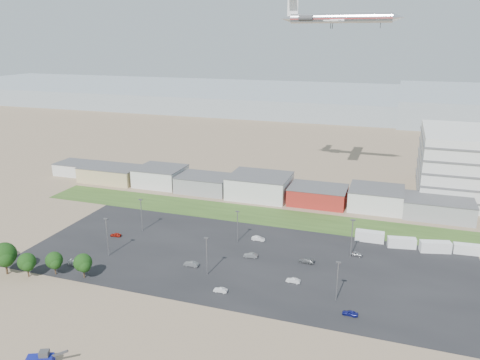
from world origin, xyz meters
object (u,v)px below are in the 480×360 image
at_px(parked_car_4, 191,264).
at_px(telehandler, 40,359).
at_px(parked_car_1, 293,280).
at_px(parked_car_10, 76,263).
at_px(parked_car_7, 251,255).
at_px(parked_car_12, 306,261).
at_px(box_trailer_a, 370,236).
at_px(parked_car_2, 350,313).
at_px(parked_car_8, 356,254).
at_px(parked_car_11, 258,239).
at_px(airliner, 340,18).
at_px(parked_car_13, 220,290).
at_px(parked_car_5, 116,235).

bearing_deg(parked_car_4, telehandler, -12.67).
distance_m(parked_car_1, parked_car_10, 56.56).
distance_m(parked_car_7, parked_car_12, 15.02).
relative_size(parked_car_1, parked_car_4, 0.88).
height_order(telehandler, parked_car_4, telehandler).
distance_m(box_trailer_a, parked_car_2, 40.87).
bearing_deg(parked_car_10, box_trailer_a, -61.42).
distance_m(parked_car_2, parked_car_8, 29.72).
xyz_separation_m(parked_car_4, parked_car_7, (13.17, 9.80, -0.02)).
distance_m(parked_car_1, parked_car_11, 25.71).
distance_m(airliner, parked_car_11, 85.21).
bearing_deg(parked_car_12, parked_car_10, -64.65).
bearing_deg(parked_car_2, box_trailer_a, -178.79).
distance_m(parked_car_8, parked_car_10, 74.92).
distance_m(telehandler, parked_car_4, 45.28).
bearing_deg(parked_car_13, parked_car_1, 121.37).
height_order(parked_car_1, parked_car_4, parked_car_4).
relative_size(parked_car_8, parked_car_13, 1.02).
bearing_deg(parked_car_13, airliner, 169.82).
height_order(telehandler, parked_car_13, telehandler).
relative_size(parked_car_7, parked_car_11, 0.99).
bearing_deg(parked_car_1, airliner, -177.08).
height_order(airliner, parked_car_8, airliner).
xyz_separation_m(parked_car_5, parked_car_11, (41.34, 10.93, 0.08)).
height_order(telehandler, parked_car_7, telehandler).
relative_size(telehandler, parked_car_5, 2.25).
distance_m(box_trailer_a, parked_car_13, 51.34).
bearing_deg(parked_car_10, parked_car_12, -70.70).
bearing_deg(parked_car_2, parked_car_11, -132.92).
relative_size(box_trailer_a, parked_car_10, 1.86).
height_order(parked_car_4, parked_car_11, parked_car_4).
bearing_deg(parked_car_2, airliner, -166.03).
bearing_deg(airliner, parked_car_13, -97.83).
bearing_deg(parked_car_13, telehandler, -33.78).
distance_m(parked_car_4, parked_car_10, 30.17).
bearing_deg(airliner, parked_car_12, -86.47).
bearing_deg(parked_car_4, parked_car_10, -72.36).
height_order(parked_car_10, parked_car_13, parked_car_10).
xyz_separation_m(parked_car_2, parked_car_8, (-1.45, 29.68, 0.00)).
bearing_deg(parked_car_1, parked_car_7, -123.42).
bearing_deg(parked_car_11, parked_car_13, -179.77).
bearing_deg(airliner, parked_car_7, -99.18).
height_order(parked_car_8, parked_car_10, parked_car_10).
height_order(parked_car_1, parked_car_11, parked_car_11).
distance_m(box_trailer_a, parked_car_7, 36.68).
relative_size(parked_car_4, parked_car_8, 1.17).
bearing_deg(parked_car_8, parked_car_5, 105.74).
distance_m(parked_car_10, parked_car_12, 60.50).
xyz_separation_m(parked_car_5, parked_car_7, (42.55, -0.28, 0.07)).
height_order(airliner, parked_car_12, airliner).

